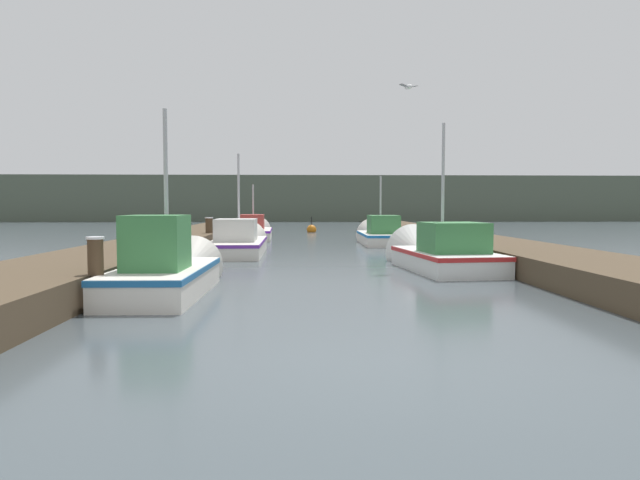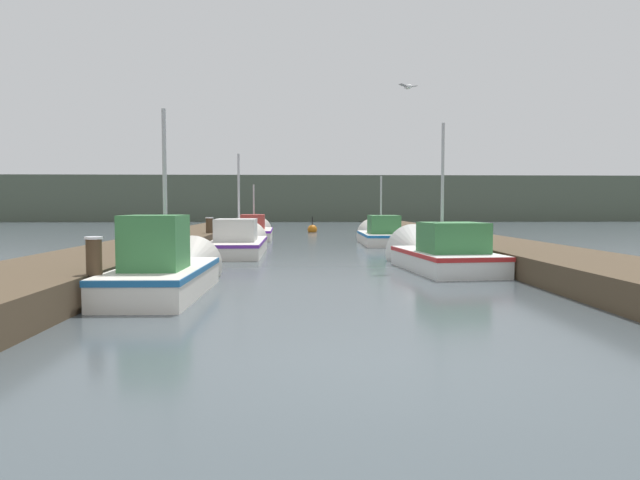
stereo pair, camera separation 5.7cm
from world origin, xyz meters
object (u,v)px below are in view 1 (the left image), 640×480
fishing_boat_3 (379,235)px  channel_buoy (312,230)px  mooring_piling_1 (209,232)px  fishing_boat_4 (254,231)px  fishing_boat_2 (241,242)px  seagull_lead (409,87)px  fishing_boat_1 (438,254)px  fishing_boat_0 (170,269)px  mooring_piling_0 (96,272)px

fishing_boat_3 → channel_buoy: bearing=105.3°
mooring_piling_1 → fishing_boat_3: bearing=12.7°
fishing_boat_4 → mooring_piling_1: bearing=-104.9°
fishing_boat_2 → seagull_lead: seagull_lead is taller
fishing_boat_1 → mooring_piling_1: 11.11m
fishing_boat_2 → mooring_piling_1: size_ratio=5.37×
fishing_boat_4 → channel_buoy: 6.98m
fishing_boat_0 → mooring_piling_1: size_ratio=3.98×
fishing_boat_4 → seagull_lead: size_ratio=10.38×
fishing_boat_0 → fishing_boat_4: 17.89m
fishing_boat_0 → channel_buoy: bearing=83.0°
fishing_boat_0 → mooring_piling_0: 1.91m
mooring_piling_1 → seagull_lead: seagull_lead is taller
mooring_piling_1 → seagull_lead: size_ratio=2.18×
mooring_piling_1 → channel_buoy: 12.81m
fishing_boat_0 → seagull_lead: (5.43, 4.17, 4.39)m
mooring_piling_1 → channel_buoy: mooring_piling_1 is taller
fishing_boat_4 → fishing_boat_0: bearing=-92.4°
fishing_boat_2 → mooring_piling_0: bearing=-97.0°
mooring_piling_1 → mooring_piling_0: bearing=-88.8°
fishing_boat_0 → mooring_piling_1: 12.20m
fishing_boat_2 → channel_buoy: (2.91, 14.86, -0.19)m
fishing_boat_4 → channel_buoy: bearing=62.0°
mooring_piling_0 → mooring_piling_1: bearing=91.2°
fishing_boat_0 → fishing_boat_2: fishing_boat_0 is taller
fishing_boat_0 → mooring_piling_0: (-0.82, -1.72, 0.16)m
fishing_boat_1 → mooring_piling_0: (-6.98, -5.47, 0.19)m
mooring_piling_0 → seagull_lead: seagull_lead is taller
fishing_boat_1 → mooring_piling_1: size_ratio=4.08×
mooring_piling_0 → fishing_boat_4: bearing=86.9°
fishing_boat_4 → mooring_piling_0: (-1.07, -19.62, 0.21)m
fishing_boat_4 → mooring_piling_0: size_ratio=4.86×
seagull_lead → fishing_boat_0: bearing=10.0°
fishing_boat_2 → channel_buoy: fishing_boat_2 is taller
fishing_boat_1 → channel_buoy: bearing=92.0°
fishing_boat_1 → fishing_boat_3: size_ratio=0.90×
fishing_boat_2 → mooring_piling_1: 3.26m
fishing_boat_1 → fishing_boat_3: 10.02m
fishing_boat_2 → seagull_lead: (4.99, -5.12, 4.46)m
channel_buoy → mooring_piling_0: bearing=-99.2°
fishing_boat_0 → seagull_lead: bearing=38.4°
fishing_boat_3 → mooring_piling_1: (-7.18, -1.62, 0.22)m
fishing_boat_4 → fishing_boat_2: bearing=-90.4°
fishing_boat_4 → seagull_lead: bearing=-70.9°
mooring_piling_0 → seagull_lead: (6.25, 5.90, 4.23)m
fishing_boat_1 → mooring_piling_1: bearing=125.1°
fishing_boat_3 → fishing_boat_4: 7.14m
seagull_lead → fishing_boat_4: bearing=-96.8°
fishing_boat_3 → mooring_piling_0: fishing_boat_3 is taller
fishing_boat_3 → channel_buoy: size_ratio=4.89×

